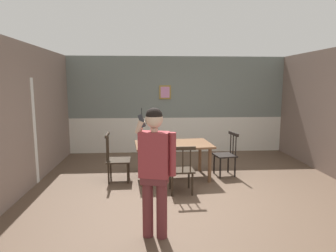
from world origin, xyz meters
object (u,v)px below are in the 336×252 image
Objects in this scene: chair_by_doorway at (181,169)px; chair_at_table_head at (117,159)px; chair_near_window at (226,154)px; dining_table at (173,148)px; person_figure at (155,165)px.

chair_at_table_head is at bearing 146.36° from chair_by_doorway.
chair_at_table_head is (-2.34, -0.21, 0.00)m from chair_near_window.
chair_near_window reaches higher than dining_table.
chair_by_doorway is 1.67m from person_figure.
chair_at_table_head is (-1.17, -0.10, -0.19)m from dining_table.
chair_at_table_head is at bearing -57.18° from person_figure.
dining_table is at bearing 85.76° from chair_near_window.
chair_at_table_head is 2.43m from person_figure.
person_figure is at bearing -100.35° from dining_table.
chair_by_doorway reaches higher than dining_table.
chair_by_doorway is 1.46m from chair_at_table_head.
dining_table is 1.66× the size of chair_at_table_head.
person_figure is (-0.43, -2.36, 0.32)m from dining_table.
person_figure is (-1.60, -2.47, 0.51)m from chair_near_window.
person_figure is at bearing -110.94° from chair_by_doorway.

